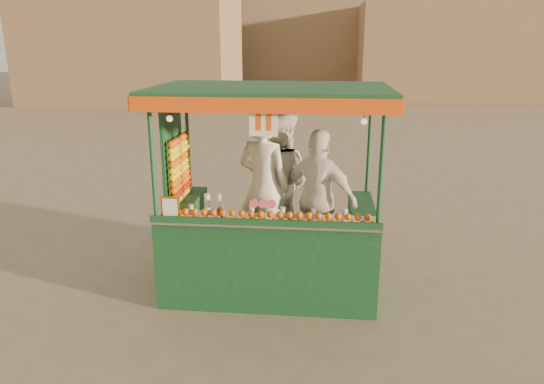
# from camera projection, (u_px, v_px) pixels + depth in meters

# --- Properties ---
(ground) EXTENTS (90.00, 90.00, 0.00)m
(ground) POSITION_uv_depth(u_px,v_px,m) (275.00, 291.00, 6.28)
(ground) COLOR #736552
(ground) RESTS_ON ground
(building_left) EXTENTS (10.00, 6.00, 6.00)m
(building_left) POSITION_uv_depth(u_px,v_px,m) (134.00, 42.00, 25.36)
(building_left) COLOR #85624B
(building_left) RESTS_ON ground
(building_right) EXTENTS (9.00, 6.00, 5.00)m
(building_right) POSITION_uv_depth(u_px,v_px,m) (442.00, 51.00, 27.80)
(building_right) COLOR #85624B
(building_right) RESTS_ON ground
(building_center) EXTENTS (14.00, 7.00, 7.00)m
(building_center) POSITION_uv_depth(u_px,v_px,m) (287.00, 34.00, 34.09)
(building_center) COLOR #85624B
(building_center) RESTS_ON ground
(juice_cart) EXTENTS (2.74, 1.78, 2.49)m
(juice_cart) POSITION_uv_depth(u_px,v_px,m) (265.00, 228.00, 6.14)
(juice_cart) COLOR #0E361E
(juice_cart) RESTS_ON ground
(vendor_left) EXTENTS (0.82, 0.69, 1.90)m
(vendor_left) POSITION_uv_depth(u_px,v_px,m) (264.00, 186.00, 6.32)
(vendor_left) COLOR white
(vendor_left) RESTS_ON ground
(vendor_middle) EXTENTS (1.13, 1.05, 1.87)m
(vendor_middle) POSITION_uv_depth(u_px,v_px,m) (279.00, 182.00, 6.57)
(vendor_middle) COLOR white
(vendor_middle) RESTS_ON ground
(vendor_right) EXTENTS (1.08, 0.80, 1.70)m
(vendor_right) POSITION_uv_depth(u_px,v_px,m) (319.00, 198.00, 6.18)
(vendor_right) COLOR white
(vendor_right) RESTS_ON ground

